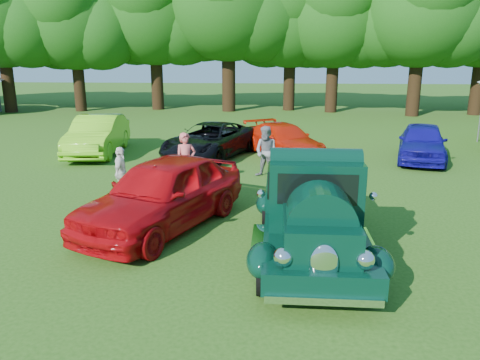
# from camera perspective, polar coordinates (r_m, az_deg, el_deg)

# --- Properties ---
(ground) EXTENTS (120.00, 120.00, 0.00)m
(ground) POSITION_cam_1_polar(r_m,az_deg,el_deg) (10.59, 4.30, -7.06)
(ground) COLOR #244C11
(ground) RESTS_ON ground
(hero_pickup) EXTENTS (2.46, 5.28, 2.06)m
(hero_pickup) POSITION_cam_1_polar(r_m,az_deg,el_deg) (9.57, 8.81, -3.94)
(hero_pickup) COLOR black
(hero_pickup) RESTS_ON ground
(red_convertible) EXTENTS (3.78, 5.34, 1.69)m
(red_convertible) POSITION_cam_1_polar(r_m,az_deg,el_deg) (11.10, -9.40, -1.58)
(red_convertible) COLOR #A5070C
(red_convertible) RESTS_ON ground
(back_car_lime) EXTENTS (2.17, 4.95, 1.58)m
(back_car_lime) POSITION_cam_1_polar(r_m,az_deg,el_deg) (20.11, -16.97, 5.24)
(back_car_lime) COLOR #65C019
(back_car_lime) RESTS_ON ground
(back_car_black) EXTENTS (3.84, 5.42, 1.37)m
(back_car_black) POSITION_cam_1_polar(r_m,az_deg,el_deg) (18.65, -3.69, 4.81)
(back_car_black) COLOR black
(back_car_black) RESTS_ON ground
(back_car_orange) EXTENTS (3.78, 4.71, 1.28)m
(back_car_orange) POSITION_cam_1_polar(r_m,az_deg,el_deg) (19.07, 5.36, 4.85)
(back_car_orange) COLOR red
(back_car_orange) RESTS_ON ground
(back_car_blue) EXTENTS (2.76, 4.54, 1.45)m
(back_car_blue) POSITION_cam_1_polar(r_m,az_deg,el_deg) (19.41, 21.32, 4.32)
(back_car_blue) COLOR #100B83
(back_car_blue) RESTS_ON ground
(spectator_pink) EXTENTS (0.76, 0.67, 1.74)m
(spectator_pink) POSITION_cam_1_polar(r_m,az_deg,el_deg) (14.19, -6.60, 2.27)
(spectator_pink) COLOR #D15756
(spectator_pink) RESTS_ON ground
(spectator_grey) EXTENTS (1.04, 0.95, 1.73)m
(spectator_grey) POSITION_cam_1_polar(r_m,az_deg,el_deg) (15.53, 3.27, 3.42)
(spectator_grey) COLOR slate
(spectator_grey) RESTS_ON ground
(spectator_white) EXTENTS (0.42, 0.89, 1.49)m
(spectator_white) POSITION_cam_1_polar(r_m,az_deg,el_deg) (13.67, -14.31, 0.86)
(spectator_white) COLOR silver
(spectator_white) RESTS_ON ground
(tree_line) EXTENTS (65.17, 10.74, 12.30)m
(tree_line) POSITION_cam_1_polar(r_m,az_deg,el_deg) (34.40, 3.16, 20.19)
(tree_line) COLOR black
(tree_line) RESTS_ON ground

